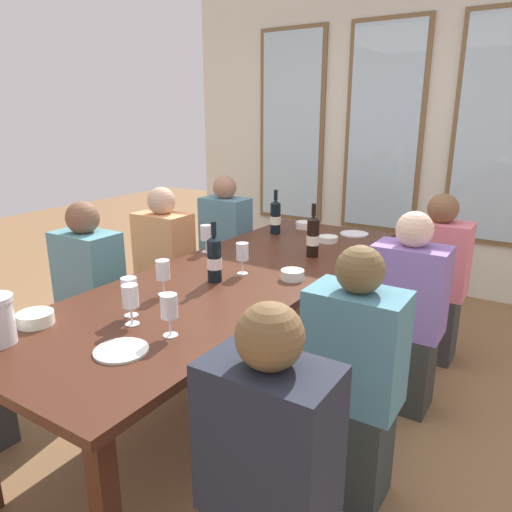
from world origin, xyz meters
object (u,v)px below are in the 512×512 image
at_px(wine_glass_0, 163,271).
at_px(seated_person_5, 268,487).
at_px(wine_glass_3, 242,253).
at_px(seated_person_2, 226,246).
at_px(wine_glass_5, 206,234).
at_px(seated_person_1, 353,384).
at_px(wine_glass_4, 130,298).
at_px(wine_bottle_2, 313,236).
at_px(tasting_bowl_1, 35,318).
at_px(seated_person_7, 406,318).
at_px(tasting_bowl_0, 292,275).
at_px(seated_person_6, 165,270).
at_px(wine_bottle_0, 275,217).
at_px(white_plate_0, 354,234).
at_px(tasting_bowl_3, 328,239).
at_px(tasting_bowl_2, 304,225).
at_px(seated_person_0, 91,298).
at_px(wine_bottle_1, 214,259).
at_px(dining_table, 237,284).
at_px(wine_glass_2, 169,307).
at_px(white_plate_1, 121,351).
at_px(wine_glass_1, 129,290).
at_px(seated_person_3, 435,282).

distance_m(wine_glass_0, seated_person_5, 1.18).
xyz_separation_m(wine_glass_3, seated_person_2, (-0.87, 1.04, -0.33)).
xyz_separation_m(wine_glass_5, seated_person_1, (1.24, -0.63, -0.33)).
bearing_deg(seated_person_1, wine_glass_4, -154.51).
xyz_separation_m(wine_bottle_2, seated_person_5, (0.63, -1.58, -0.34)).
bearing_deg(tasting_bowl_1, seated_person_7, 49.85).
height_order(wine_bottle_2, wine_glass_4, wine_bottle_2).
relative_size(tasting_bowl_0, seated_person_6, 0.11).
bearing_deg(wine_bottle_0, white_plate_0, 29.02).
bearing_deg(seated_person_1, tasting_bowl_3, 118.45).
height_order(tasting_bowl_0, tasting_bowl_2, same).
xyz_separation_m(seated_person_0, seated_person_5, (1.67, -0.73, 0.00)).
relative_size(wine_bottle_1, tasting_bowl_1, 2.15).
relative_size(wine_bottle_2, seated_person_1, 0.30).
bearing_deg(wine_bottle_0, seated_person_7, -24.76).
xyz_separation_m(dining_table, wine_glass_2, (0.22, -0.78, 0.18)).
relative_size(white_plate_1, wine_bottle_1, 0.63).
bearing_deg(wine_glass_2, wine_glass_1, 168.61).
height_order(dining_table, seated_person_5, seated_person_5).
bearing_deg(white_plate_0, tasting_bowl_2, -177.00).
relative_size(tasting_bowl_0, wine_glass_1, 0.72).
bearing_deg(seated_person_7, wine_glass_4, -125.27).
bearing_deg(seated_person_3, tasting_bowl_2, 173.99).
height_order(white_plate_0, white_plate_1, same).
bearing_deg(wine_bottle_2, wine_glass_0, -108.24).
bearing_deg(seated_person_1, seated_person_7, 90.00).
distance_m(white_plate_0, seated_person_7, 1.03).
xyz_separation_m(dining_table, wine_glass_5, (-0.41, 0.25, 0.18)).
xyz_separation_m(wine_bottle_1, tasting_bowl_3, (0.17, 1.05, -0.10)).
height_order(tasting_bowl_2, wine_glass_2, wine_glass_2).
xyz_separation_m(wine_bottle_2, wine_glass_4, (-0.20, -1.30, -0.01)).
bearing_deg(wine_glass_0, wine_bottle_0, 96.96).
height_order(white_plate_0, wine_bottle_2, wine_bottle_2).
height_order(tasting_bowl_1, seated_person_2, seated_person_2).
bearing_deg(tasting_bowl_1, dining_table, 71.56).
xyz_separation_m(wine_bottle_2, wine_glass_2, (0.01, -1.30, -0.01)).
bearing_deg(wine_bottle_1, seated_person_6, 149.14).
relative_size(tasting_bowl_2, seated_person_1, 0.12).
bearing_deg(wine_bottle_2, tasting_bowl_2, 120.58).
height_order(wine_bottle_0, tasting_bowl_1, wine_bottle_0).
relative_size(dining_table, wine_glass_5, 15.78).
xyz_separation_m(tasting_bowl_0, wine_glass_3, (-0.28, -0.07, 0.09)).
height_order(wine_glass_3, seated_person_3, seated_person_3).
bearing_deg(wine_bottle_1, seated_person_2, 123.74).
bearing_deg(wine_glass_4, wine_glass_0, 110.85).
height_order(white_plate_1, seated_person_7, seated_person_7).
relative_size(wine_glass_5, seated_person_7, 0.16).
relative_size(wine_bottle_0, wine_glass_2, 1.84).
relative_size(wine_bottle_1, seated_person_2, 0.29).
distance_m(wine_glass_5, seated_person_1, 1.43).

